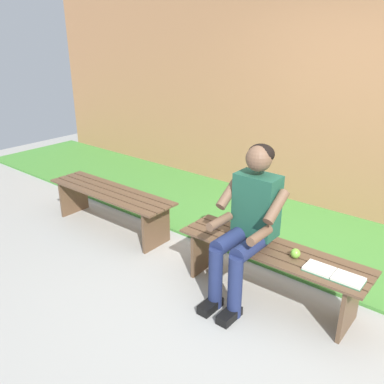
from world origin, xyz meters
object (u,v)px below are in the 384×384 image
at_px(bench_near, 270,261).
at_px(book_open, 333,274).
at_px(bench_far, 111,200).
at_px(person_seated, 248,219).
at_px(apple, 295,253).

distance_m(bench_near, book_open, 0.54).
distance_m(bench_near, bench_far, 1.94).
bearing_deg(bench_far, book_open, 178.68).
relative_size(bench_near, bench_far, 0.97).
bearing_deg(book_open, person_seated, 2.79).
height_order(bench_far, book_open, book_open).
distance_m(bench_near, person_seated, 0.40).
distance_m(person_seated, apple, 0.43).
xyz_separation_m(bench_near, apple, (-0.21, 0.01, 0.15)).
distance_m(bench_near, apple, 0.25).
xyz_separation_m(apple, book_open, (-0.31, 0.05, -0.03)).
bearing_deg(person_seated, bench_far, -3.22).
relative_size(person_seated, apple, 16.78).
xyz_separation_m(bench_far, apple, (-2.15, 0.01, 0.15)).
relative_size(bench_far, apple, 21.33).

